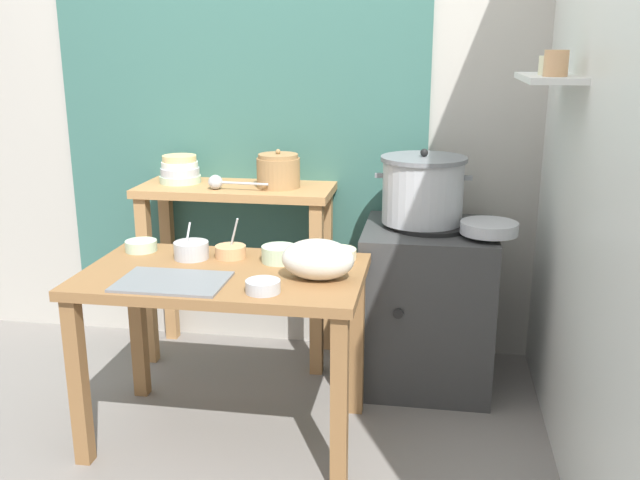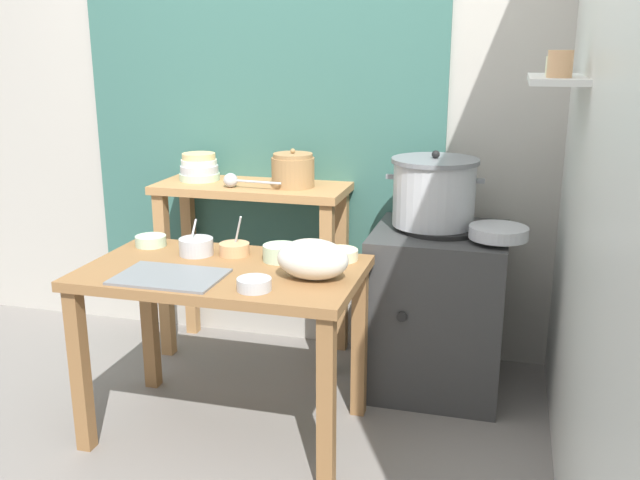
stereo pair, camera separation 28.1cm
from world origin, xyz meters
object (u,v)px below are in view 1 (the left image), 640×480
Objects in this scene: prep_bowl_4 at (338,253)px; prep_bowl_5 at (263,286)px; prep_bowl_3 at (231,251)px; prep_table at (224,297)px; steamer_pot at (423,189)px; ladle at (218,182)px; plastic_bag at (318,259)px; wide_pan at (489,228)px; clay_pot at (278,171)px; bowl_stack_enamel at (180,170)px; prep_bowl_0 at (141,245)px; back_shelf_table at (237,229)px; prep_bowl_2 at (279,253)px; serving_tray at (172,282)px; stove_block at (427,304)px; prep_bowl_1 at (191,249)px.

prep_bowl_5 reaches higher than prep_bowl_4.
prep_table is at bearing -83.26° from prep_bowl_3.
prep_bowl_5 is at bearing -121.48° from steamer_pot.
ladle reaches higher than plastic_bag.
ladle is 1.20× the size of wide_pan.
plastic_bag is at bearing -98.61° from prep_bowl_4.
prep_table is 5.24× the size of clay_pot.
bowl_stack_enamel reaches higher than prep_bowl_3.
steamer_pot is 1.28m from prep_bowl_0.
wide_pan is (1.21, -0.27, 0.13)m from back_shelf_table.
ladle is 0.57m from prep_bowl_3.
back_shelf_table is at bearing 136.95° from prep_bowl_4.
prep_bowl_2 is at bearing -5.36° from prep_bowl_0.
prep_bowl_5 reaches higher than serving_tray.
wide_pan is at bearing -11.46° from bowl_stack_enamel.
prep_bowl_3 is at bearing -55.33° from bowl_stack_enamel.
wide_pan is at bearing 17.29° from prep_bowl_3.
clay_pot reaches higher than prep_bowl_0.
bowl_stack_enamel is 1.55m from wide_pan.
prep_bowl_3 is (-0.81, -0.47, 0.36)m from stove_block.
clay_pot reaches higher than serving_tray.
bowl_stack_enamel reaches higher than prep_bowl_5.
back_shelf_table is at bearing 59.17° from ladle.
back_shelf_table is 1.25m from wide_pan.
clay_pot is 1.40× the size of prep_bowl_4.
stove_block is at bearing 41.13° from serving_tray.
bowl_stack_enamel is at bearing 123.23° from prep_bowl_5.
clay_pot is 1.03m from prep_bowl_5.
plastic_bag is at bearing -28.24° from prep_bowl_3.
steamer_pot is 3.03× the size of prep_bowl_2.
back_shelf_table reaches higher than prep_table.
ladle is at bearing 95.26° from serving_tray.
steamer_pot is 2.12× the size of bowl_stack_enamel.
serving_tray is 0.69m from prep_bowl_4.
plastic_bag is 0.27m from prep_bowl_4.
prep_table is 0.86m from clay_pot.
steamer_pot is at bearing -7.00° from bowl_stack_enamel.
prep_table is at bearing 134.88° from prep_bowl_5.
prep_bowl_2 reaches higher than prep_bowl_4.
clay_pot is at bearing 112.01° from plastic_bag.
ladle is 0.81m from prep_bowl_4.
stove_block is 1.29m from serving_tray.
prep_bowl_3 is (0.14, -0.60, 0.07)m from back_shelf_table.
prep_table is 0.27m from prep_bowl_1.
prep_bowl_4 is (0.44, 0.05, -0.00)m from prep_bowl_3.
ladle is at bearing 145.00° from prep_bowl_4.
prep_bowl_1 reaches higher than stove_block.
wide_pan is 0.93m from prep_bowl_2.
prep_bowl_5 is (0.38, -0.99, 0.07)m from back_shelf_table.
prep_bowl_1 reaches higher than wide_pan.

